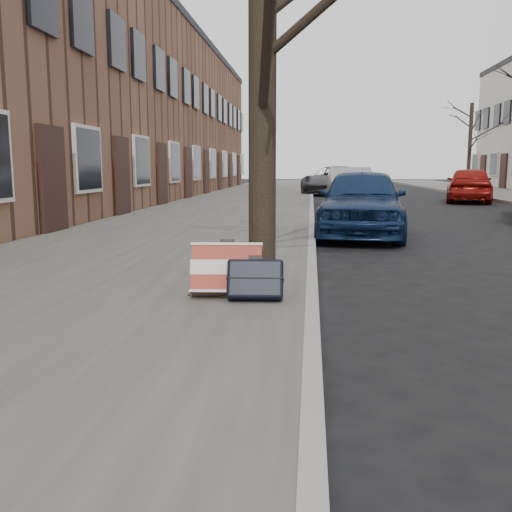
# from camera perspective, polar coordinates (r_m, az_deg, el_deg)

# --- Properties ---
(ground) EXTENTS (120.00, 120.00, 0.00)m
(ground) POSITION_cam_1_polar(r_m,az_deg,el_deg) (4.79, 20.88, -7.87)
(ground) COLOR black
(ground) RESTS_ON ground
(near_sidewalk) EXTENTS (5.00, 70.00, 0.12)m
(near_sidewalk) POSITION_cam_1_polar(r_m,az_deg,el_deg) (19.62, -1.61, 5.17)
(near_sidewalk) COLOR #65615B
(near_sidewalk) RESTS_ON ground
(house_near) EXTENTS (6.80, 40.00, 7.00)m
(house_near) POSITION_cam_1_polar(r_m,az_deg,el_deg) (22.16, -17.12, 14.13)
(house_near) COLOR brown
(house_near) RESTS_ON ground
(dirt_patch) EXTENTS (0.85, 0.85, 0.02)m
(dirt_patch) POSITION_cam_1_polar(r_m,az_deg,el_deg) (5.80, -1.82, -3.12)
(dirt_patch) COLOR black
(dirt_patch) RESTS_ON near_sidewalk
(suitcase_red) EXTENTS (0.68, 0.40, 0.51)m
(suitcase_red) POSITION_cam_1_polar(r_m,az_deg,el_deg) (5.38, -2.93, -1.41)
(suitcase_red) COLOR #9C2D1F
(suitcase_red) RESTS_ON near_sidewalk
(suitcase_navy) EXTENTS (0.53, 0.33, 0.40)m
(suitcase_navy) POSITION_cam_1_polar(r_m,az_deg,el_deg) (5.21, -0.07, -2.31)
(suitcase_navy) COLOR black
(suitcase_navy) RESTS_ON near_sidewalk
(car_near_front) EXTENTS (1.97, 4.06, 1.34)m
(car_near_front) POSITION_cam_1_polar(r_m,az_deg,el_deg) (11.21, 10.53, 5.35)
(car_near_front) COLOR #102348
(car_near_front) RESTS_ON ground
(car_near_mid) EXTENTS (1.47, 4.04, 1.32)m
(car_near_mid) POSITION_cam_1_polar(r_m,az_deg,el_deg) (19.93, 9.36, 6.85)
(car_near_mid) COLOR #A1A4A8
(car_near_mid) RESTS_ON ground
(car_near_back) EXTENTS (3.73, 5.40, 1.37)m
(car_near_back) POSITION_cam_1_polar(r_m,az_deg,el_deg) (28.05, 7.91, 7.49)
(car_near_back) COLOR #3E3E44
(car_near_back) RESTS_ON ground
(car_far_back) EXTENTS (2.44, 4.22, 1.35)m
(car_far_back) POSITION_cam_1_polar(r_m,az_deg,el_deg) (23.15, 20.53, 6.71)
(car_far_back) COLOR maroon
(car_far_back) RESTS_ON ground
(tree_far_c) EXTENTS (0.20, 0.20, 4.60)m
(tree_far_c) POSITION_cam_1_polar(r_m,az_deg,el_deg) (33.30, 20.59, 10.21)
(tree_far_c) COLOR black
(tree_far_c) RESTS_ON far_sidewalk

